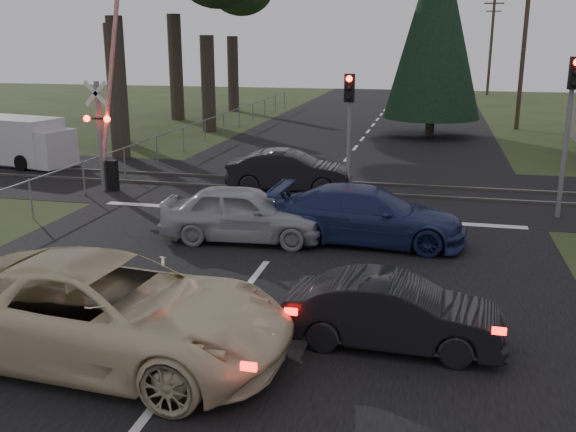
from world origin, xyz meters
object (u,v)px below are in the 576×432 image
(utility_pole_mid, at_px, (524,47))
(utility_pole_far, at_px, (491,44))
(traffic_signal_center, at_px, (349,114))
(cream_coupe, at_px, (107,311))
(blue_sedan, at_px, (368,215))
(dark_car_far, at_px, (290,171))
(dark_hatchback, at_px, (394,313))
(white_van, at_px, (18,141))
(crossing_signal, at_px, (106,133))
(traffic_signal_right, at_px, (573,107))
(silver_car, at_px, (244,213))

(utility_pole_mid, height_order, utility_pole_far, same)
(traffic_signal_center, distance_m, cream_coupe, 12.51)
(blue_sedan, distance_m, dark_car_far, 6.22)
(utility_pole_far, distance_m, dark_car_far, 45.04)
(dark_hatchback, relative_size, white_van, 0.69)
(crossing_signal, bearing_deg, white_van, 149.33)
(traffic_signal_center, height_order, dark_hatchback, traffic_signal_center)
(utility_pole_far, bearing_deg, traffic_signal_right, -91.20)
(traffic_signal_right, bearing_deg, cream_coupe, -129.09)
(dark_hatchback, relative_size, blue_sedan, 0.74)
(utility_pole_mid, xyz_separation_m, dark_hatchback, (-5.25, -29.93, -4.11))
(dark_hatchback, xyz_separation_m, silver_car, (-4.28, 5.28, 0.12))
(traffic_signal_right, relative_size, utility_pole_far, 0.52)
(cream_coupe, height_order, dark_car_far, cream_coupe)
(traffic_signal_center, height_order, dark_car_far, traffic_signal_center)
(crossing_signal, relative_size, blue_sedan, 1.38)
(white_van, bearing_deg, cream_coupe, -39.03)
(traffic_signal_right, distance_m, dark_car_far, 9.19)
(utility_pole_far, bearing_deg, silver_car, -100.87)
(utility_pole_mid, xyz_separation_m, cream_coupe, (-9.83, -31.45, -3.86))
(crossing_signal, xyz_separation_m, traffic_signal_center, (8.27, 0.89, 0.75))
(traffic_signal_center, relative_size, silver_car, 0.94)
(crossing_signal, bearing_deg, traffic_signal_center, 6.15)
(cream_coupe, relative_size, dark_hatchback, 1.66)
(crossing_signal, bearing_deg, dark_hatchback, -42.71)
(blue_sedan, xyz_separation_m, dark_car_far, (-3.30, 5.27, -0.02))
(utility_pole_far, xyz_separation_m, dark_hatchback, (-5.25, -54.93, -4.11))
(traffic_signal_right, xyz_separation_m, utility_pole_mid, (0.95, 20.53, 1.41))
(white_van, bearing_deg, crossing_signal, -18.75)
(silver_car, xyz_separation_m, white_van, (-12.37, 8.07, 0.28))
(utility_pole_mid, relative_size, white_van, 1.67)
(traffic_signal_right, distance_m, white_van, 21.44)
(blue_sedan, height_order, dark_car_far, blue_sedan)
(traffic_signal_center, height_order, cream_coupe, traffic_signal_center)
(cream_coupe, bearing_deg, traffic_signal_right, -35.42)
(traffic_signal_center, bearing_deg, utility_pole_far, 80.40)
(cream_coupe, height_order, white_van, white_van)
(utility_pole_mid, xyz_separation_m, silver_car, (-9.53, -24.65, -3.99))
(crossing_signal, relative_size, utility_pole_far, 0.77)
(blue_sedan, bearing_deg, dark_hatchback, -168.16)
(dark_hatchback, height_order, white_van, white_van)
(cream_coupe, bearing_deg, dark_hatchback, -67.92)
(dark_car_far, bearing_deg, traffic_signal_center, -106.90)
(blue_sedan, bearing_deg, utility_pole_mid, -13.09)
(crossing_signal, relative_size, dark_hatchback, 1.87)
(dark_car_far, bearing_deg, dark_hatchback, -162.19)
(traffic_signal_right, distance_m, blue_sedan, 6.93)
(dark_hatchback, height_order, dark_car_far, dark_car_far)
(silver_car, bearing_deg, utility_pole_far, -14.89)
(utility_pole_mid, distance_m, dark_hatchback, 30.66)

